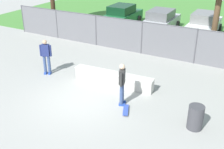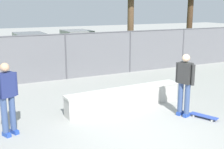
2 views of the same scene
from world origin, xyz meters
name	(u,v)px [view 1 (image 1 of 2)]	position (x,y,z in m)	size (l,w,h in m)	color
ground_plane	(82,100)	(0.00, 0.00, 0.00)	(80.00, 80.00, 0.00)	#9E9E99
grass_strip	(186,17)	(0.00, 16.66, 0.01)	(31.17, 20.00, 0.02)	#478438
concrete_ledge	(113,79)	(0.49, 1.92, 0.32)	(3.95, 0.71, 0.63)	#B7B5AD
skateboarder	(122,83)	(1.65, 0.51, 1.01)	(0.37, 0.57, 1.82)	#2647A5
skateboard	(126,110)	(2.05, 0.08, 0.07)	(0.49, 0.82, 0.09)	#334CB2
chainlink_fence	(142,36)	(0.00, 6.36, 1.08)	(19.24, 0.07, 1.99)	#4C4C51
car_green	(122,15)	(-3.89, 11.45, 0.84)	(2.02, 4.20, 1.66)	#1E6638
car_silver	(161,21)	(-0.57, 11.32, 0.84)	(2.02, 4.20, 1.66)	#B7BABF
car_white	(204,24)	(2.47, 11.99, 0.84)	(2.02, 4.20, 1.66)	silver
bystander	(46,55)	(-3.05, 1.38, 1.01)	(0.56, 0.39, 1.82)	#2647A5
trash_bin	(196,117)	(4.72, 0.31, 0.46)	(0.56, 0.56, 0.92)	#3F3F44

